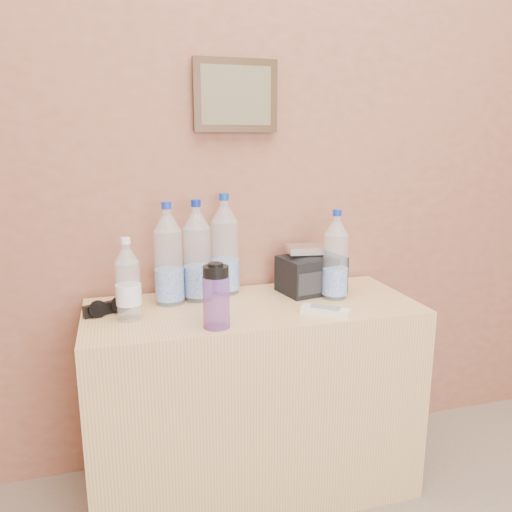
% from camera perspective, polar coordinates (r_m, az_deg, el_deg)
% --- Properties ---
extents(picture_frame, '(0.30, 0.03, 0.25)m').
position_cam_1_polar(picture_frame, '(1.84, -2.36, 17.83)').
color(picture_frame, '#382311').
rests_on(picture_frame, room_shell).
extents(dresser, '(1.12, 0.47, 0.70)m').
position_cam_1_polar(dresser, '(1.85, -0.32, -15.97)').
color(dresser, tan).
rests_on(dresser, ground).
extents(pet_large_a, '(0.09, 0.09, 0.35)m').
position_cam_1_polar(pet_large_a, '(1.71, -9.96, -0.40)').
color(pet_large_a, silver).
rests_on(pet_large_a, dresser).
extents(pet_large_b, '(0.10, 0.10, 0.37)m').
position_cam_1_polar(pet_large_b, '(1.81, -3.58, 0.71)').
color(pet_large_b, silver).
rests_on(pet_large_b, dresser).
extents(pet_large_c, '(0.10, 0.10, 0.35)m').
position_cam_1_polar(pet_large_c, '(1.74, -6.72, -0.04)').
color(pet_large_c, silver).
rests_on(pet_large_c, dresser).
extents(pet_large_d, '(0.09, 0.09, 0.31)m').
position_cam_1_polar(pet_large_d, '(1.77, 9.07, -0.40)').
color(pet_large_d, silver).
rests_on(pet_large_d, dresser).
extents(pet_small, '(0.07, 0.07, 0.26)m').
position_cam_1_polar(pet_small, '(1.59, -14.42, -3.09)').
color(pet_small, white).
rests_on(pet_small, dresser).
extents(nalgene_bottle, '(0.08, 0.08, 0.20)m').
position_cam_1_polar(nalgene_bottle, '(1.49, -4.58, -4.58)').
color(nalgene_bottle, '#7A3E9B').
rests_on(nalgene_bottle, dresser).
extents(sunglasses, '(0.16, 0.11, 0.04)m').
position_cam_1_polar(sunglasses, '(1.69, -16.68, -5.69)').
color(sunglasses, black).
rests_on(sunglasses, dresser).
extents(ac_remote, '(0.15, 0.14, 0.02)m').
position_cam_1_polar(ac_remote, '(1.63, 7.93, -6.24)').
color(ac_remote, silver).
rests_on(ac_remote, dresser).
extents(toiletry_bag, '(0.25, 0.20, 0.15)m').
position_cam_1_polar(toiletry_bag, '(1.85, 6.31, -1.80)').
color(toiletry_bag, black).
rests_on(toiletry_bag, dresser).
extents(foil_packet, '(0.13, 0.12, 0.03)m').
position_cam_1_polar(foil_packet, '(1.82, 5.56, 0.79)').
color(foil_packet, white).
rests_on(foil_packet, toiletry_bag).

